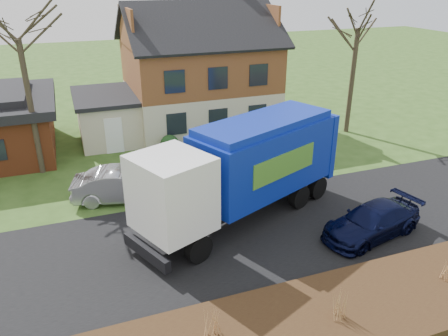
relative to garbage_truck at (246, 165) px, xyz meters
name	(u,v)px	position (x,y,z in m)	size (l,w,h in m)	color
ground	(257,232)	(-0.05, -1.31, -2.40)	(120.00, 120.00, 0.00)	#2E4B19
road	(257,231)	(-0.05, -1.31, -2.39)	(80.00, 7.00, 0.02)	black
mulch_verge	(330,317)	(-0.05, -6.61, -2.25)	(80.00, 3.50, 0.30)	black
main_house	(192,67)	(1.44, 12.60, 1.63)	(12.95, 8.95, 9.26)	beige
garbage_truck	(246,165)	(0.00, 0.00, 0.00)	(9.95, 6.18, 4.16)	black
silver_sedan	(124,185)	(-4.60, 3.32, -1.64)	(1.61, 4.62, 1.52)	#989A9F
navy_wagon	(372,221)	(4.10, -3.11, -1.76)	(1.79, 4.39, 1.27)	black
tree_front_west	(14,17)	(-8.23, 7.95, 5.39)	(3.18, 3.18, 9.45)	#393022
tree_front_east	(361,9)	(10.62, 7.93, 5.24)	(3.38, 3.38, 9.40)	#383022
grass_clump_west	(214,323)	(-3.58, -6.27, -1.61)	(0.37, 0.30, 0.97)	#B58250
grass_clump_mid	(339,304)	(0.07, -6.82, -1.61)	(0.35, 0.29, 0.98)	#9C7344
grass_clump_east	(446,270)	(4.38, -6.57, -1.71)	(0.31, 0.25, 0.77)	tan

